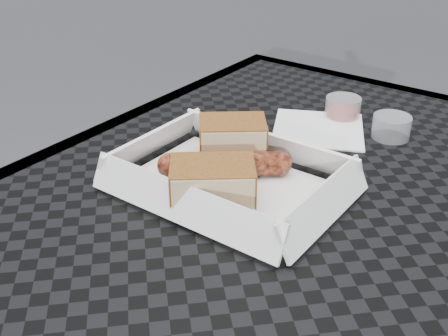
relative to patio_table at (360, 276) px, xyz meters
The scene contains 9 objects.
patio_table is the anchor object (origin of this frame).
food_tray 0.17m from the patio_table, 167.12° to the right, with size 0.22×0.15×0.00m, color white.
bratwurst 0.19m from the patio_table, behind, with size 0.13×0.11×0.03m.
bread_near 0.21m from the patio_table, behind, with size 0.08×0.06×0.05m, color brown.
bread_far 0.19m from the patio_table, 153.12° to the right, with size 0.09×0.06×0.05m, color brown.
veg_garnish 0.15m from the patio_table, 135.55° to the right, with size 0.03×0.03×0.00m.
napkin 0.23m from the patio_table, 131.31° to the left, with size 0.12×0.12×0.00m, color white.
condiment_cup_sauce 0.27m from the patio_table, 121.63° to the left, with size 0.05×0.05×0.03m, color maroon.
condiment_cup_empty 0.23m from the patio_table, 105.66° to the left, with size 0.05×0.05×0.03m, color silver.
Camera 1 is at (0.16, -0.48, 1.07)m, focal length 45.00 mm.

